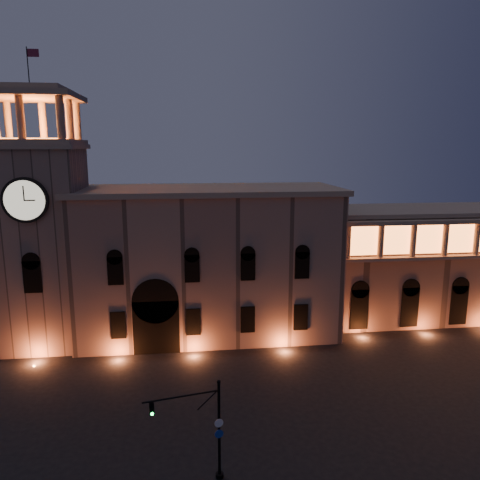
% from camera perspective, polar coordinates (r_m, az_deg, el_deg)
% --- Properties ---
extents(ground, '(160.00, 160.00, 0.00)m').
position_cam_1_polar(ground, '(39.70, 1.22, -22.81)').
color(ground, black).
rests_on(ground, ground).
extents(government_building, '(30.80, 12.80, 17.60)m').
position_cam_1_polar(government_building, '(56.16, -4.00, -2.61)').
color(government_building, '#8F6E5D').
rests_on(government_building, ground).
extents(clock_tower, '(9.80, 9.80, 32.40)m').
position_cam_1_polar(clock_tower, '(56.62, -22.96, 0.49)').
color(clock_tower, '#8F6E5D').
rests_on(clock_tower, ground).
extents(colonnade_wing, '(40.60, 11.50, 14.50)m').
position_cam_1_polar(colonnade_wing, '(68.96, 25.51, -2.30)').
color(colonnade_wing, '#896958').
rests_on(colonnade_wing, ground).
extents(traffic_light, '(5.21, 1.35, 7.26)m').
position_cam_1_polar(traffic_light, '(33.57, -4.14, -22.07)').
color(traffic_light, black).
rests_on(traffic_light, ground).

